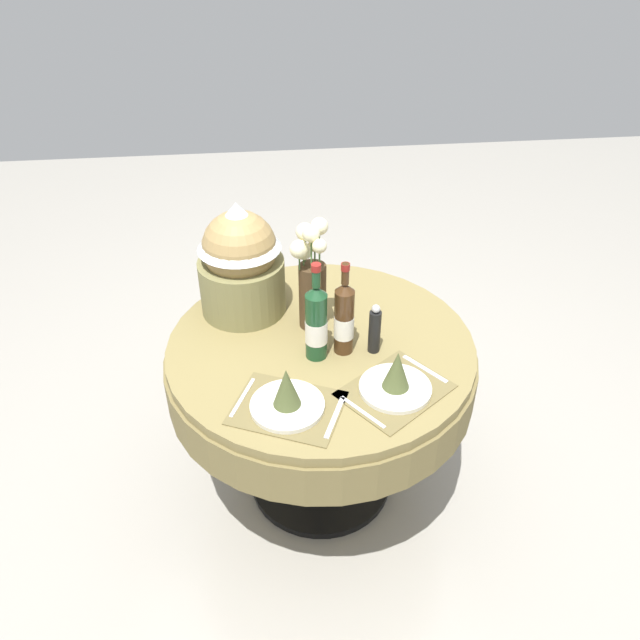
% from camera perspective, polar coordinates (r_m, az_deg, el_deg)
% --- Properties ---
extents(ground, '(8.00, 8.00, 0.00)m').
position_cam_1_polar(ground, '(2.81, 0.06, -14.37)').
color(ground, '#9E998E').
extents(dining_table, '(1.15, 1.15, 0.76)m').
position_cam_1_polar(dining_table, '(2.37, 0.07, -4.65)').
color(dining_table, olive).
rests_on(dining_table, ground).
extents(place_setting_left, '(0.42, 0.37, 0.16)m').
position_cam_1_polar(place_setting_left, '(1.99, -3.02, -7.05)').
color(place_setting_left, brown).
rests_on(place_setting_left, dining_table).
extents(place_setting_right, '(0.43, 0.41, 0.16)m').
position_cam_1_polar(place_setting_right, '(2.07, 6.93, -5.44)').
color(place_setting_right, brown).
rests_on(place_setting_right, dining_table).
extents(flower_vase, '(0.14, 0.17, 0.44)m').
position_cam_1_polar(flower_vase, '(2.25, -0.81, 3.99)').
color(flower_vase, '#47331E').
rests_on(flower_vase, dining_table).
extents(wine_bottle_left, '(0.08, 0.08, 0.37)m').
position_cam_1_polar(wine_bottle_left, '(2.14, -0.34, -0.21)').
color(wine_bottle_left, '#194223').
rests_on(wine_bottle_left, dining_table).
extents(wine_bottle_centre, '(0.07, 0.07, 0.36)m').
position_cam_1_polar(wine_bottle_centre, '(2.17, 2.21, 0.16)').
color(wine_bottle_centre, '#422814').
rests_on(wine_bottle_centre, dining_table).
extents(pepper_mill, '(0.04, 0.04, 0.20)m').
position_cam_1_polar(pepper_mill, '(2.20, 4.99, -0.90)').
color(pepper_mill, black).
rests_on(pepper_mill, dining_table).
extents(gift_tub_back_left, '(0.33, 0.33, 0.45)m').
position_cam_1_polar(gift_tub_back_left, '(2.36, -7.28, 5.79)').
color(gift_tub_back_left, olive).
rests_on(gift_tub_back_left, dining_table).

